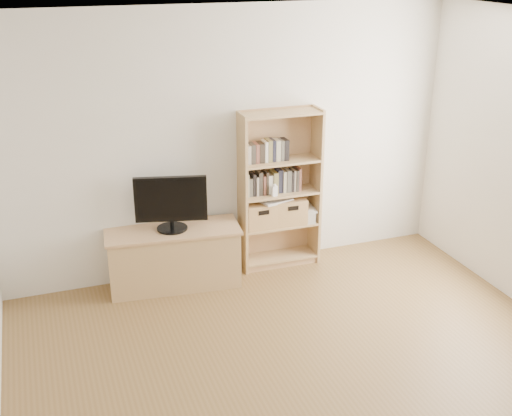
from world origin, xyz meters
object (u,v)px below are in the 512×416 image
basket_left (259,214)px  baby_monitor (275,191)px  television (171,203)px  tv_stand (174,258)px  bookshelf (280,190)px  laptop (275,200)px  basket_right (289,210)px

basket_left → baby_monitor: bearing=-34.8°
television → basket_left: 0.95m
tv_stand → bookshelf: 1.24m
tv_stand → laptop: bearing=10.0°
television → laptop: size_ratio=2.16×
basket_right → tv_stand: bearing=-173.4°
bookshelf → tv_stand: bearing=-174.8°
basket_left → laptop: (0.16, -0.01, 0.14)m
baby_monitor → basket_right: bearing=17.2°
bookshelf → television: (-1.12, -0.09, 0.04)m
bookshelf → basket_right: (0.10, -0.01, -0.23)m
bookshelf → baby_monitor: size_ratio=15.84×
television → basket_left: bearing=19.0°
television → baby_monitor: (1.03, -0.00, -0.01)m
bookshelf → basket_right: bearing=-2.6°
laptop → bookshelf: bearing=-2.6°
basket_right → laptop: (-0.15, -0.01, 0.14)m
television → basket_left: television is taller
television → basket_right: size_ratio=2.09×
television → laptop: television is taller
bookshelf → laptop: bookshelf is taller
tv_stand → baby_monitor: 1.18m
tv_stand → television: 0.57m
tv_stand → basket_right: bearing=9.7°
basket_left → basket_right: size_ratio=0.97×
basket_left → laptop: bearing=-3.3°
baby_monitor → basket_left: bearing=138.7°
bookshelf → television: size_ratio=2.41×
baby_monitor → basket_right: 0.33m
tv_stand → basket_left: 0.96m
basket_left → laptop: size_ratio=1.00×
bookshelf → baby_monitor: bookshelf is taller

